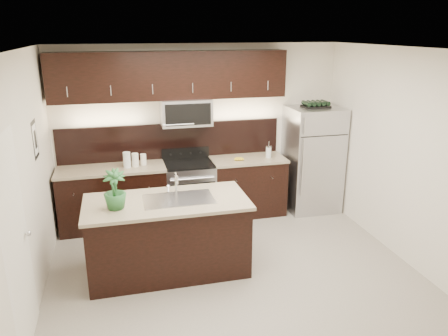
{
  "coord_description": "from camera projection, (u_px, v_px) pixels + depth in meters",
  "views": [
    {
      "loc": [
        -1.28,
        -4.69,
        2.9
      ],
      "look_at": [
        0.03,
        0.55,
        1.18
      ],
      "focal_mm": 35.0,
      "sensor_mm": 36.0,
      "label": 1
    }
  ],
  "objects": [
    {
      "name": "sink_faucet",
      "position": [
        179.0,
        198.0,
        5.27
      ],
      "size": [
        0.84,
        0.5,
        0.28
      ],
      "color": "silver",
      "rests_on": "island"
    },
    {
      "name": "french_press",
      "position": [
        269.0,
        152.0,
        6.96
      ],
      "size": [
        0.09,
        0.09,
        0.26
      ],
      "rotation": [
        0.0,
        0.0,
        -0.02
      ],
      "color": "silver",
      "rests_on": "counter_run"
    },
    {
      "name": "island",
      "position": [
        168.0,
        236.0,
        5.38
      ],
      "size": [
        1.96,
        0.96,
        0.94
      ],
      "color": "black",
      "rests_on": "ground"
    },
    {
      "name": "canisters",
      "position": [
        133.0,
        160.0,
        6.49
      ],
      "size": [
        0.34,
        0.18,
        0.24
      ],
      "rotation": [
        0.0,
        0.0,
        0.33
      ],
      "color": "silver",
      "rests_on": "counter_run"
    },
    {
      "name": "wine_rack",
      "position": [
        316.0,
        104.0,
        6.9
      ],
      "size": [
        0.42,
        0.26,
        0.1
      ],
      "color": "black",
      "rests_on": "refrigerator"
    },
    {
      "name": "upper_fixtures",
      "position": [
        173.0,
        83.0,
        6.46
      ],
      "size": [
        3.49,
        0.4,
        1.66
      ],
      "color": "black",
      "rests_on": "counter_run"
    },
    {
      "name": "plant",
      "position": [
        115.0,
        190.0,
        4.93
      ],
      "size": [
        0.26,
        0.26,
        0.46
      ],
      "primitive_type": "imported",
      "rotation": [
        0.0,
        0.0,
        0.01
      ],
      "color": "#245B2A",
      "rests_on": "island"
    },
    {
      "name": "room_walls",
      "position": [
        224.0,
        141.0,
        4.94
      ],
      "size": [
        4.52,
        4.02,
        2.71
      ],
      "color": "beige",
      "rests_on": "ground"
    },
    {
      "name": "refrigerator",
      "position": [
        312.0,
        159.0,
        7.18
      ],
      "size": [
        0.83,
        0.75,
        1.71
      ],
      "primitive_type": "cube",
      "color": "#B2B2B7",
      "rests_on": "ground"
    },
    {
      "name": "bananas",
      "position": [
        236.0,
        159.0,
        6.82
      ],
      "size": [
        0.17,
        0.14,
        0.05
      ],
      "primitive_type": "ellipsoid",
      "rotation": [
        0.0,
        0.0,
        -0.15
      ],
      "color": "gold",
      "rests_on": "counter_run"
    },
    {
      "name": "ground",
      "position": [
        232.0,
        270.0,
        5.52
      ],
      "size": [
        4.5,
        4.5,
        0.0
      ],
      "primitive_type": "plane",
      "color": "gray",
      "rests_on": "ground"
    },
    {
      "name": "counter_run",
      "position": [
        176.0,
        192.0,
        6.83
      ],
      "size": [
        3.51,
        0.65,
        0.94
      ],
      "color": "black",
      "rests_on": "ground"
    }
  ]
}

